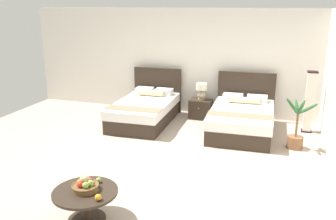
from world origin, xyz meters
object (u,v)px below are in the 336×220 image
object	(u,v)px
bed_near_corner	(242,118)
loose_apple	(99,180)
coffee_table	(86,199)
loose_orange	(98,197)
nightstand	(201,109)
bed_near_window	(145,110)
table_lamp	(201,90)
potted_palm	(296,133)
fruit_bowl	(85,185)
floor_lamp_corner	(309,102)

from	to	relation	value
bed_near_corner	loose_apple	size ratio (longest dim) A/B	29.46
coffee_table	loose_orange	world-z (taller)	loose_orange
nightstand	loose_orange	world-z (taller)	loose_orange
bed_near_window	loose_apple	bearing A→B (deg)	-78.04
nightstand	table_lamp	world-z (taller)	table_lamp
bed_near_corner	loose_apple	world-z (taller)	bed_near_corner
loose_orange	potted_palm	bearing A→B (deg)	56.51
fruit_bowl	potted_palm	xyz separation A→B (m)	(2.62, 3.36, -0.19)
floor_lamp_corner	potted_palm	world-z (taller)	floor_lamp_corner
table_lamp	loose_apple	size ratio (longest dim) A/B	5.44
nightstand	potted_palm	bearing A→B (deg)	-31.35
bed_near_corner	table_lamp	distance (m)	1.34
table_lamp	loose_apple	xyz separation A→B (m)	(-0.38, -4.47, -0.25)
bed_near_window	loose_orange	size ratio (longest dim) A/B	26.19
loose_apple	potted_palm	size ratio (longest dim) A/B	0.07
coffee_table	floor_lamp_corner	bearing A→B (deg)	57.33
coffee_table	fruit_bowl	size ratio (longest dim) A/B	2.40
fruit_bowl	loose_orange	xyz separation A→B (m)	(0.28, -0.18, -0.03)
table_lamp	potted_palm	world-z (taller)	potted_palm
table_lamp	coffee_table	world-z (taller)	table_lamp
coffee_table	fruit_bowl	distance (m)	0.18
table_lamp	fruit_bowl	xyz separation A→B (m)	(-0.44, -4.70, -0.21)
bed_near_window	floor_lamp_corner	distance (m)	3.66
bed_near_window	coffee_table	distance (m)	4.09
coffee_table	fruit_bowl	world-z (taller)	fruit_bowl
fruit_bowl	floor_lamp_corner	bearing A→B (deg)	57.15
loose_orange	potted_palm	distance (m)	4.24
bed_near_window	potted_palm	bearing A→B (deg)	-10.81
potted_palm	loose_orange	bearing A→B (deg)	-123.49
floor_lamp_corner	coffee_table	bearing A→B (deg)	-122.67
coffee_table	loose_orange	size ratio (longest dim) A/B	10.08
bed_near_window	fruit_bowl	size ratio (longest dim) A/B	6.24
bed_near_corner	coffee_table	size ratio (longest dim) A/B	2.55
nightstand	loose_orange	size ratio (longest dim) A/B	6.38
bed_near_window	table_lamp	xyz separation A→B (m)	(1.18, 0.70, 0.41)
loose_apple	nightstand	bearing A→B (deg)	85.11
table_lamp	nightstand	bearing A→B (deg)	-90.00
table_lamp	potted_palm	size ratio (longest dim) A/B	0.38
bed_near_corner	table_lamp	xyz separation A→B (m)	(-1.06, 0.70, 0.40)
bed_near_window	potted_palm	distance (m)	3.41
bed_near_window	loose_orange	bearing A→B (deg)	-76.39
potted_palm	coffee_table	bearing A→B (deg)	-127.68
fruit_bowl	loose_orange	size ratio (longest dim) A/B	4.20
bed_near_corner	bed_near_window	bearing A→B (deg)	-179.99
coffee_table	potted_palm	size ratio (longest dim) A/B	0.82
nightstand	floor_lamp_corner	size ratio (longest dim) A/B	0.39
nightstand	fruit_bowl	xyz separation A→B (m)	(-0.44, -4.68, 0.25)
coffee_table	floor_lamp_corner	xyz separation A→B (m)	(2.87, 4.47, 0.36)
loose_orange	potted_palm	size ratio (longest dim) A/B	0.08
loose_orange	floor_lamp_corner	distance (m)	5.31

